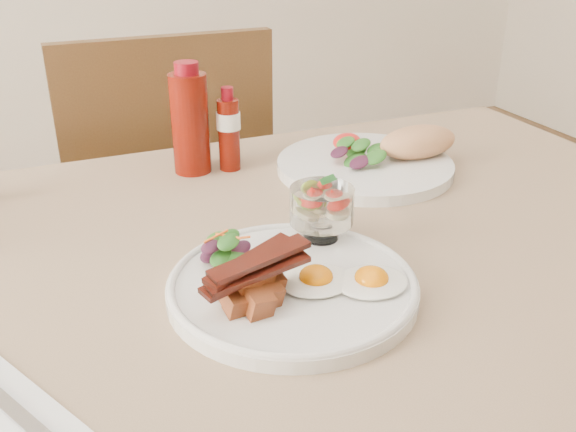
% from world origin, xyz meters
% --- Properties ---
extents(table, '(1.33, 0.88, 0.75)m').
position_xyz_m(table, '(0.00, 0.00, 0.66)').
color(table, '#513619').
rests_on(table, ground).
extents(chair_far, '(0.42, 0.42, 0.93)m').
position_xyz_m(chair_far, '(0.00, 0.66, 0.52)').
color(chair_far, '#513619').
rests_on(chair_far, ground).
extents(main_plate, '(0.28, 0.28, 0.02)m').
position_xyz_m(main_plate, '(-0.01, -0.08, 0.76)').
color(main_plate, white).
rests_on(main_plate, table).
extents(fried_eggs, '(0.15, 0.11, 0.02)m').
position_xyz_m(fried_eggs, '(0.04, -0.11, 0.77)').
color(fried_eggs, white).
rests_on(fried_eggs, main_plate).
extents(bacon_potato_pile, '(0.12, 0.08, 0.05)m').
position_xyz_m(bacon_potato_pile, '(-0.07, -0.11, 0.79)').
color(bacon_potato_pile, brown).
rests_on(bacon_potato_pile, main_plate).
extents(side_salad, '(0.06, 0.06, 0.04)m').
position_xyz_m(side_salad, '(-0.07, -0.02, 0.78)').
color(side_salad, '#1A5115').
rests_on(side_salad, main_plate).
extents(fruit_cup, '(0.08, 0.08, 0.08)m').
position_xyz_m(fruit_cup, '(0.06, -0.00, 0.81)').
color(fruit_cup, white).
rests_on(fruit_cup, main_plate).
extents(second_plate, '(0.31, 0.29, 0.07)m').
position_xyz_m(second_plate, '(0.26, 0.21, 0.77)').
color(second_plate, white).
rests_on(second_plate, table).
extents(ketchup_bottle, '(0.07, 0.07, 0.18)m').
position_xyz_m(ketchup_bottle, '(-0.02, 0.32, 0.84)').
color(ketchup_bottle, '#5D0E05').
rests_on(ketchup_bottle, table).
extents(hot_sauce_bottle, '(0.05, 0.05, 0.14)m').
position_xyz_m(hot_sauce_bottle, '(0.04, 0.30, 0.82)').
color(hot_sauce_bottle, '#5D0E05').
rests_on(hot_sauce_bottle, table).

